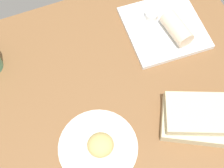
% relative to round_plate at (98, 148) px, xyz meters
% --- Properties ---
extents(dining_table, '(1.10, 0.90, 0.04)m').
position_rel_round_plate_xyz_m(dining_table, '(0.05, 0.10, -0.03)').
color(dining_table, brown).
rests_on(dining_table, ground).
extents(round_plate, '(0.23, 0.23, 0.01)m').
position_rel_round_plate_xyz_m(round_plate, '(0.00, 0.00, 0.00)').
color(round_plate, silver).
rests_on(round_plate, dining_table).
extents(scone_pastry, '(0.08, 0.08, 0.05)m').
position_rel_round_plate_xyz_m(scone_pastry, '(0.01, -0.00, 0.03)').
color(scone_pastry, tan).
rests_on(scone_pastry, round_plate).
extents(square_plate, '(0.27, 0.27, 0.02)m').
position_rel_round_plate_xyz_m(square_plate, '(0.36, 0.31, 0.00)').
color(square_plate, white).
rests_on(square_plate, dining_table).
extents(sauce_cup, '(0.05, 0.05, 0.03)m').
position_rel_round_plate_xyz_m(sauce_cup, '(0.33, 0.36, 0.02)').
color(sauce_cup, silver).
rests_on(sauce_cup, square_plate).
extents(breakfast_wrap, '(0.07, 0.12, 0.06)m').
position_rel_round_plate_xyz_m(breakfast_wrap, '(0.38, 0.27, 0.04)').
color(breakfast_wrap, beige).
rests_on(breakfast_wrap, square_plate).
extents(book_stack, '(0.26, 0.21, 0.07)m').
position_rel_round_plate_xyz_m(book_stack, '(0.30, -0.03, 0.03)').
color(book_stack, beige).
rests_on(book_stack, dining_table).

